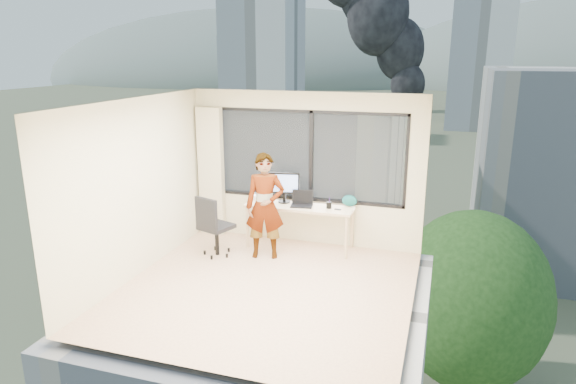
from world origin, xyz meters
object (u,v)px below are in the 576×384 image
at_px(person, 265,206).
at_px(desk, 300,226).
at_px(chair, 216,225).
at_px(handbag, 349,201).
at_px(game_console, 259,196).
at_px(monitor, 284,187).
at_px(laptop, 302,200).

bearing_deg(person, desk, 38.45).
height_order(chair, handbag, chair).
height_order(person, game_console, person).
bearing_deg(person, chair, 178.24).
xyz_separation_m(monitor, handbag, (1.10, 0.11, -0.17)).
bearing_deg(handbag, person, -129.90).
distance_m(chair, handbag, 2.22).
relative_size(person, game_console, 6.18).
bearing_deg(chair, game_console, 85.89).
distance_m(monitor, handbag, 1.12).
relative_size(desk, handbag, 7.28).
xyz_separation_m(game_console, handbag, (1.60, -0.01, 0.06)).
relative_size(chair, handbag, 4.18).
height_order(game_console, laptop, laptop).
bearing_deg(game_console, monitor, -25.48).
xyz_separation_m(chair, laptop, (1.24, 0.67, 0.35)).
bearing_deg(monitor, desk, -24.07).
relative_size(desk, person, 1.06).
xyz_separation_m(chair, monitor, (0.90, 0.81, 0.49)).
bearing_deg(desk, handbag, 13.28).
height_order(desk, game_console, game_console).
distance_m(monitor, game_console, 0.56).
xyz_separation_m(chair, game_console, (0.40, 0.93, 0.27)).
distance_m(game_console, handbag, 1.60).
xyz_separation_m(laptop, handbag, (0.75, 0.25, -0.02)).
bearing_deg(desk, game_console, 166.16).
distance_m(monitor, laptop, 0.40).
distance_m(game_console, laptop, 0.89).
bearing_deg(monitor, person, -109.81).
relative_size(chair, person, 0.61).
bearing_deg(handbag, game_console, -161.57).
xyz_separation_m(desk, laptop, (0.05, -0.06, 0.49)).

